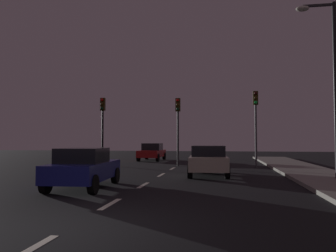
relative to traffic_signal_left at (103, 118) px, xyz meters
name	(u,v)px	position (x,y,z in m)	size (l,w,h in m)	color
ground_plane	(147,183)	(5.30, -9.00, -3.33)	(80.00, 80.00, 0.00)	black
lane_stripe_nearest	(29,250)	(5.30, -17.20, -3.33)	(0.16, 1.60, 0.01)	silver
lane_stripe_second	(110,204)	(5.30, -13.40, -3.33)	(0.16, 1.60, 0.01)	silver
lane_stripe_third	(143,185)	(5.30, -9.60, -3.33)	(0.16, 1.60, 0.01)	silver
lane_stripe_fourth	(161,175)	(5.30, -5.80, -3.33)	(0.16, 1.60, 0.01)	silver
lane_stripe_fifth	(172,168)	(5.30, -2.00, -3.33)	(0.16, 1.60, 0.01)	silver
traffic_signal_left	(103,118)	(0.00, 0.00, 0.00)	(0.32, 0.38, 4.74)	black
traffic_signal_center	(178,118)	(5.38, 0.00, -0.09)	(0.32, 0.38, 4.61)	#2D2D30
traffic_signal_right	(256,114)	(10.52, 0.00, 0.15)	(0.32, 0.38, 4.97)	#4C4C51
car_stopped_ahead	(208,160)	(7.64, -5.58, -2.58)	(2.08, 4.20, 1.48)	beige
car_adjacent_lane	(84,168)	(3.35, -10.71, -2.59)	(2.03, 3.96, 1.46)	navy
car_oncoming_far	(152,152)	(2.35, 5.73, -2.59)	(1.88, 4.01, 1.48)	#B21919
street_lamp_right	(330,74)	(12.88, -7.27, 1.22)	(1.65, 0.36, 7.66)	black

